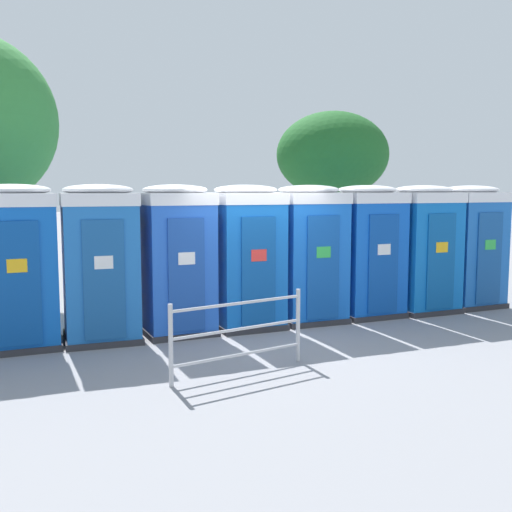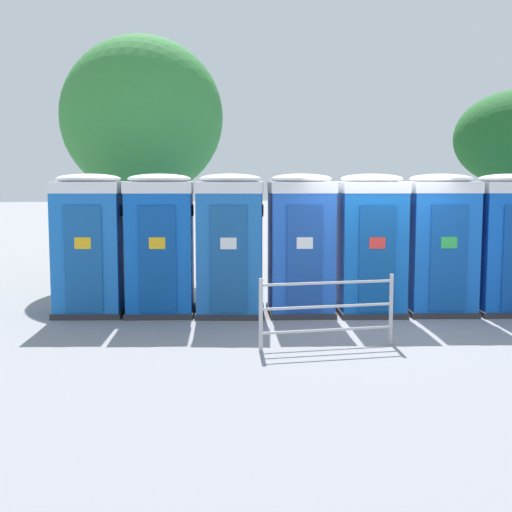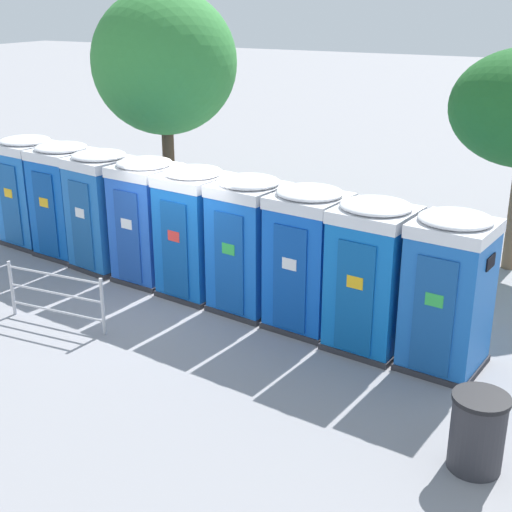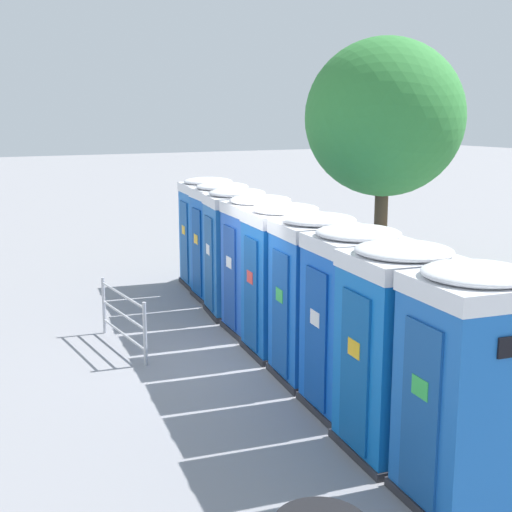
{
  "view_description": "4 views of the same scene",
  "coord_description": "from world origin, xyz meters",
  "px_view_note": "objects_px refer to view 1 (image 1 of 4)",
  "views": [
    {
      "loc": [
        -5.15,
        -8.82,
        2.45
      ],
      "look_at": [
        0.27,
        0.39,
        1.27
      ],
      "focal_mm": 42.0,
      "sensor_mm": 36.0,
      "label": 1
    },
    {
      "loc": [
        -4.1,
        -11.9,
        2.5
      ],
      "look_at": [
        -1.99,
        0.73,
        1.06
      ],
      "focal_mm": 50.0,
      "sensor_mm": 36.0,
      "label": 2
    },
    {
      "loc": [
        7.14,
        -10.56,
        5.57
      ],
      "look_at": [
        1.48,
        0.22,
        1.08
      ],
      "focal_mm": 50.0,
      "sensor_mm": 36.0,
      "label": 3
    },
    {
      "loc": [
        10.11,
        -5.3,
        3.98
      ],
      "look_at": [
        -1.47,
        0.65,
        1.37
      ],
      "focal_mm": 50.0,
      "sensor_mm": 36.0,
      "label": 4
    }
  ],
  "objects_px": {
    "portapotty_1": "(16,266)",
    "portapotty_5": "(308,253)",
    "portapotty_2": "(100,262)",
    "event_barrier": "(239,332)",
    "portapotty_3": "(176,259)",
    "portapotty_8": "(469,246)",
    "portapotty_7": "(422,248)",
    "portapotty_6": "(366,250)",
    "portapotty_4": "(246,256)",
    "street_tree_0": "(332,155)"
  },
  "relations": [
    {
      "from": "portapotty_4",
      "to": "portapotty_1",
      "type": "bearing_deg",
      "value": 171.0
    },
    {
      "from": "portapotty_3",
      "to": "portapotty_1",
      "type": "bearing_deg",
      "value": 171.04
    },
    {
      "from": "portapotty_2",
      "to": "portapotty_7",
      "type": "bearing_deg",
      "value": -8.28
    },
    {
      "from": "portapotty_7",
      "to": "portapotty_8",
      "type": "height_order",
      "value": "same"
    },
    {
      "from": "portapotty_3",
      "to": "portapotty_8",
      "type": "bearing_deg",
      "value": -7.89
    },
    {
      "from": "portapotty_4",
      "to": "event_barrier",
      "type": "height_order",
      "value": "portapotty_4"
    },
    {
      "from": "portapotty_1",
      "to": "event_barrier",
      "type": "relative_size",
      "value": 1.24
    },
    {
      "from": "portapotty_2",
      "to": "portapotty_4",
      "type": "relative_size",
      "value": 1.0
    },
    {
      "from": "portapotty_3",
      "to": "event_barrier",
      "type": "xyz_separation_m",
      "value": [
        -0.19,
        -2.55,
        -0.72
      ]
    },
    {
      "from": "portapotty_4",
      "to": "event_barrier",
      "type": "xyz_separation_m",
      "value": [
        -1.44,
        -2.35,
        -0.72
      ]
    },
    {
      "from": "portapotty_4",
      "to": "portapotty_5",
      "type": "bearing_deg",
      "value": -6.53
    },
    {
      "from": "portapotty_1",
      "to": "portapotty_8",
      "type": "relative_size",
      "value": 1.0
    },
    {
      "from": "portapotty_1",
      "to": "portapotty_5",
      "type": "distance_m",
      "value": 5.07
    },
    {
      "from": "portapotty_1",
      "to": "event_barrier",
      "type": "height_order",
      "value": "portapotty_1"
    },
    {
      "from": "portapotty_2",
      "to": "portapotty_6",
      "type": "bearing_deg",
      "value": -7.5
    },
    {
      "from": "portapotty_4",
      "to": "portapotty_7",
      "type": "xyz_separation_m",
      "value": [
        3.76,
        -0.57,
        -0.0
      ]
    },
    {
      "from": "portapotty_1",
      "to": "event_barrier",
      "type": "xyz_separation_m",
      "value": [
        2.32,
        -2.94,
        -0.72
      ]
    },
    {
      "from": "portapotty_3",
      "to": "portapotty_6",
      "type": "xyz_separation_m",
      "value": [
        3.77,
        -0.51,
        -0.0
      ]
    },
    {
      "from": "portapotty_5",
      "to": "portapotty_7",
      "type": "height_order",
      "value": "same"
    },
    {
      "from": "portapotty_1",
      "to": "portapotty_8",
      "type": "xyz_separation_m",
      "value": [
        8.78,
        -1.26,
        0.0
      ]
    },
    {
      "from": "portapotty_1",
      "to": "portapotty_3",
      "type": "height_order",
      "value": "same"
    },
    {
      "from": "portapotty_2",
      "to": "portapotty_6",
      "type": "height_order",
      "value": "same"
    },
    {
      "from": "portapotty_3",
      "to": "event_barrier",
      "type": "relative_size",
      "value": 1.24
    },
    {
      "from": "portapotty_2",
      "to": "portapotty_8",
      "type": "bearing_deg",
      "value": -7.69
    },
    {
      "from": "portapotty_1",
      "to": "portapotty_2",
      "type": "relative_size",
      "value": 1.0
    },
    {
      "from": "portapotty_1",
      "to": "portapotty_2",
      "type": "height_order",
      "value": "same"
    },
    {
      "from": "street_tree_0",
      "to": "portapotty_4",
      "type": "bearing_deg",
      "value": -140.48
    },
    {
      "from": "portapotty_1",
      "to": "portapotty_6",
      "type": "distance_m",
      "value": 6.33
    },
    {
      "from": "portapotty_4",
      "to": "portapotty_8",
      "type": "relative_size",
      "value": 1.0
    },
    {
      "from": "portapotty_7",
      "to": "portapotty_3",
      "type": "bearing_deg",
      "value": 171.31
    },
    {
      "from": "portapotty_2",
      "to": "portapotty_8",
      "type": "xyz_separation_m",
      "value": [
        7.53,
        -1.02,
        -0.0
      ]
    },
    {
      "from": "portapotty_2",
      "to": "portapotty_5",
      "type": "relative_size",
      "value": 1.0
    },
    {
      "from": "portapotty_2",
      "to": "portapotty_7",
      "type": "distance_m",
      "value": 6.33
    },
    {
      "from": "event_barrier",
      "to": "portapotty_3",
      "type": "bearing_deg",
      "value": 85.81
    },
    {
      "from": "portapotty_5",
      "to": "portapotty_6",
      "type": "distance_m",
      "value": 1.27
    },
    {
      "from": "portapotty_1",
      "to": "portapotty_5",
      "type": "xyz_separation_m",
      "value": [
        5.01,
        -0.74,
        0.0
      ]
    },
    {
      "from": "portapotty_6",
      "to": "portapotty_5",
      "type": "bearing_deg",
      "value": 172.3
    },
    {
      "from": "portapotty_1",
      "to": "street_tree_0",
      "type": "bearing_deg",
      "value": 22.48
    },
    {
      "from": "portapotty_8",
      "to": "portapotty_1",
      "type": "bearing_deg",
      "value": 171.8
    },
    {
      "from": "portapotty_4",
      "to": "event_barrier",
      "type": "bearing_deg",
      "value": -121.5
    },
    {
      "from": "portapotty_7",
      "to": "portapotty_2",
      "type": "bearing_deg",
      "value": 171.72
    },
    {
      "from": "portapotty_7",
      "to": "street_tree_0",
      "type": "xyz_separation_m",
      "value": [
        1.47,
        4.87,
        2.13
      ]
    },
    {
      "from": "portapotty_1",
      "to": "portapotty_2",
      "type": "bearing_deg",
      "value": -11.24
    },
    {
      "from": "portapotty_5",
      "to": "portapotty_4",
      "type": "bearing_deg",
      "value": 173.47
    },
    {
      "from": "portapotty_2",
      "to": "portapotty_5",
      "type": "distance_m",
      "value": 3.8
    },
    {
      "from": "portapotty_1",
      "to": "portapotty_4",
      "type": "bearing_deg",
      "value": -9.0
    },
    {
      "from": "portapotty_4",
      "to": "portapotty_6",
      "type": "distance_m",
      "value": 2.53
    },
    {
      "from": "portapotty_4",
      "to": "portapotty_7",
      "type": "height_order",
      "value": "same"
    },
    {
      "from": "portapotty_7",
      "to": "event_barrier",
      "type": "xyz_separation_m",
      "value": [
        -5.2,
        -1.78,
        -0.72
      ]
    },
    {
      "from": "portapotty_5",
      "to": "street_tree_0",
      "type": "bearing_deg",
      "value": 48.32
    }
  ]
}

